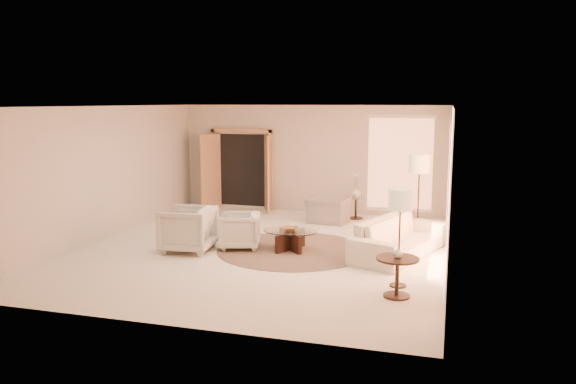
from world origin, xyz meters
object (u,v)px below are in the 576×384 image
(end_table, at_px, (397,270))
(side_table, at_px, (356,206))
(armchair_left, at_px, (239,229))
(accent_chair, at_px, (328,206))
(end_vase, at_px, (398,253))
(armchair_right, at_px, (188,227))
(sofa, at_px, (399,237))
(floor_lamp_near, at_px, (420,167))
(floor_lamp_far, at_px, (400,204))
(side_vase, at_px, (356,192))
(bowl, at_px, (290,229))
(coffee_table, at_px, (290,238))

(end_table, distance_m, side_table, 5.67)
(armchair_left, bearing_deg, accent_chair, 141.35)
(end_vase, bearing_deg, armchair_right, 159.90)
(armchair_left, height_order, end_table, armchair_left)
(accent_chair, distance_m, end_vase, 5.24)
(sofa, xyz_separation_m, armchair_right, (-3.99, -0.81, 0.12))
(accent_chair, xyz_separation_m, floor_lamp_near, (2.17, -1.28, 1.15))
(floor_lamp_far, bearing_deg, side_vase, 106.57)
(armchair_right, bearing_deg, floor_lamp_near, 110.51)
(armchair_left, bearing_deg, bowl, 80.27)
(armchair_left, relative_size, floor_lamp_far, 0.50)
(armchair_right, relative_size, accent_chair, 1.03)
(side_table, height_order, bowl, side_table)
(side_table, xyz_separation_m, side_vase, (-0.00, 0.00, 0.34))
(coffee_table, bearing_deg, end_vase, -43.17)
(sofa, height_order, armchair_right, armchair_right)
(sofa, xyz_separation_m, floor_lamp_near, (0.27, 1.20, 1.20))
(side_table, distance_m, bowl, 3.44)
(sofa, distance_m, coffee_table, 2.10)
(accent_chair, height_order, floor_lamp_far, floor_lamp_far)
(armchair_left, distance_m, end_table, 3.84)
(armchair_right, distance_m, coffee_table, 2.01)
(end_vase, bearing_deg, armchair_left, 148.45)
(armchair_left, distance_m, end_vase, 3.85)
(armchair_left, distance_m, bowl, 1.03)
(armchair_left, height_order, coffee_table, armchair_left)
(armchair_left, height_order, bowl, armchair_left)
(side_table, bearing_deg, end_table, -74.64)
(end_vase, bearing_deg, bowl, 136.83)
(accent_chair, xyz_separation_m, coffee_table, (-0.18, -2.70, -0.16))
(accent_chair, height_order, end_vase, accent_chair)
(armchair_right, bearing_deg, side_table, 141.35)
(floor_lamp_near, bearing_deg, end_vase, -91.63)
(armchair_right, relative_size, floor_lamp_near, 0.52)
(end_vase, bearing_deg, accent_chair, 113.29)
(armchair_left, bearing_deg, sofa, 80.48)
(end_vase, bearing_deg, end_table, 180.00)
(accent_chair, bearing_deg, bowl, 94.11)
(armchair_right, relative_size, side_table, 1.74)
(coffee_table, bearing_deg, accent_chair, 86.19)
(armchair_left, xyz_separation_m, end_table, (3.27, -2.01, 0.03))
(bowl, bearing_deg, floor_lamp_far, -35.93)
(sofa, bearing_deg, side_vase, 43.16)
(sofa, height_order, bowl, sofa)
(floor_lamp_far, height_order, bowl, floor_lamp_far)
(side_table, relative_size, bowl, 1.79)
(floor_lamp_far, relative_size, bowl, 5.09)
(bowl, bearing_deg, accent_chair, 86.19)
(accent_chair, xyz_separation_m, end_vase, (2.07, -4.81, 0.27))
(coffee_table, xyz_separation_m, end_vase, (2.25, -2.11, 0.43))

